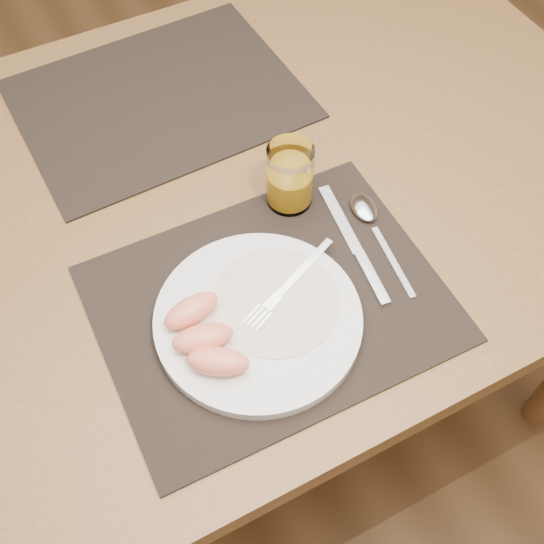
{
  "coord_description": "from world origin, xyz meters",
  "views": [
    {
      "loc": [
        -0.23,
        -0.64,
        1.52
      ],
      "look_at": [
        0.01,
        -0.19,
        0.77
      ],
      "focal_mm": 45.0,
      "sensor_mm": 36.0,
      "label": 1
    }
  ],
  "objects_px": {
    "knife": "(358,253)",
    "table": "(213,225)",
    "placemat_far": "(159,99)",
    "plate": "(258,319)",
    "placemat_near": "(271,303)",
    "spoon": "(368,215)",
    "juice_glass": "(290,179)",
    "fork": "(284,290)"
  },
  "relations": [
    {
      "from": "placemat_far",
      "to": "juice_glass",
      "type": "xyz_separation_m",
      "value": [
        0.09,
        -0.29,
        0.05
      ]
    },
    {
      "from": "fork",
      "to": "plate",
      "type": "bearing_deg",
      "value": -158.07
    },
    {
      "from": "knife",
      "to": "spoon",
      "type": "bearing_deg",
      "value": 46.75
    },
    {
      "from": "table",
      "to": "plate",
      "type": "relative_size",
      "value": 5.19
    },
    {
      "from": "plate",
      "to": "juice_glass",
      "type": "xyz_separation_m",
      "value": [
        0.14,
        0.17,
        0.04
      ]
    },
    {
      "from": "placemat_far",
      "to": "knife",
      "type": "relative_size",
      "value": 2.05
    },
    {
      "from": "placemat_far",
      "to": "plate",
      "type": "bearing_deg",
      "value": -95.97
    },
    {
      "from": "plate",
      "to": "spoon",
      "type": "xyz_separation_m",
      "value": [
        0.22,
        0.08,
        -0.0
      ]
    },
    {
      "from": "placemat_near",
      "to": "placemat_far",
      "type": "xyz_separation_m",
      "value": [
        0.02,
        0.44,
        0.0
      ]
    },
    {
      "from": "plate",
      "to": "knife",
      "type": "height_order",
      "value": "plate"
    },
    {
      "from": "spoon",
      "to": "table",
      "type": "bearing_deg",
      "value": 139.34
    },
    {
      "from": "placemat_near",
      "to": "spoon",
      "type": "xyz_separation_m",
      "value": [
        0.19,
        0.06,
        0.01
      ]
    },
    {
      "from": "placemat_far",
      "to": "fork",
      "type": "height_order",
      "value": "fork"
    },
    {
      "from": "placemat_near",
      "to": "knife",
      "type": "distance_m",
      "value": 0.15
    },
    {
      "from": "knife",
      "to": "juice_glass",
      "type": "height_order",
      "value": "juice_glass"
    },
    {
      "from": "plate",
      "to": "placemat_far",
      "type": "bearing_deg",
      "value": 84.03
    },
    {
      "from": "placemat_near",
      "to": "juice_glass",
      "type": "bearing_deg",
      "value": 53.86
    },
    {
      "from": "placemat_near",
      "to": "knife",
      "type": "height_order",
      "value": "knife"
    },
    {
      "from": "placemat_near",
      "to": "placemat_far",
      "type": "bearing_deg",
      "value": 87.48
    },
    {
      "from": "knife",
      "to": "table",
      "type": "bearing_deg",
      "value": 123.51
    },
    {
      "from": "placemat_far",
      "to": "table",
      "type": "bearing_deg",
      "value": -92.63
    },
    {
      "from": "spoon",
      "to": "juice_glass",
      "type": "distance_m",
      "value": 0.12
    },
    {
      "from": "table",
      "to": "placemat_near",
      "type": "distance_m",
      "value": 0.24
    },
    {
      "from": "placemat_near",
      "to": "juice_glass",
      "type": "height_order",
      "value": "juice_glass"
    },
    {
      "from": "juice_glass",
      "to": "spoon",
      "type": "bearing_deg",
      "value": -44.37
    },
    {
      "from": "placemat_near",
      "to": "placemat_far",
      "type": "distance_m",
      "value": 0.44
    },
    {
      "from": "placemat_far",
      "to": "plate",
      "type": "height_order",
      "value": "plate"
    },
    {
      "from": "placemat_near",
      "to": "knife",
      "type": "xyz_separation_m",
      "value": [
        0.15,
        0.01,
        0.0
      ]
    },
    {
      "from": "plate",
      "to": "knife",
      "type": "distance_m",
      "value": 0.18
    },
    {
      "from": "placemat_near",
      "to": "fork",
      "type": "height_order",
      "value": "fork"
    },
    {
      "from": "knife",
      "to": "placemat_near",
      "type": "bearing_deg",
      "value": -174.26
    },
    {
      "from": "fork",
      "to": "spoon",
      "type": "xyz_separation_m",
      "value": [
        0.17,
        0.06,
        -0.01
      ]
    },
    {
      "from": "spoon",
      "to": "placemat_near",
      "type": "bearing_deg",
      "value": -161.62
    },
    {
      "from": "fork",
      "to": "table",
      "type": "bearing_deg",
      "value": 92.66
    },
    {
      "from": "placemat_far",
      "to": "plate",
      "type": "relative_size",
      "value": 1.67
    },
    {
      "from": "table",
      "to": "placemat_near",
      "type": "height_order",
      "value": "placemat_near"
    },
    {
      "from": "plate",
      "to": "spoon",
      "type": "distance_m",
      "value": 0.24
    },
    {
      "from": "table",
      "to": "fork",
      "type": "bearing_deg",
      "value": -87.34
    },
    {
      "from": "plate",
      "to": "table",
      "type": "bearing_deg",
      "value": 80.99
    },
    {
      "from": "placemat_far",
      "to": "knife",
      "type": "height_order",
      "value": "knife"
    },
    {
      "from": "juice_glass",
      "to": "placemat_near",
      "type": "bearing_deg",
      "value": -126.14
    },
    {
      "from": "spoon",
      "to": "knife",
      "type": "bearing_deg",
      "value": -133.25
    }
  ]
}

